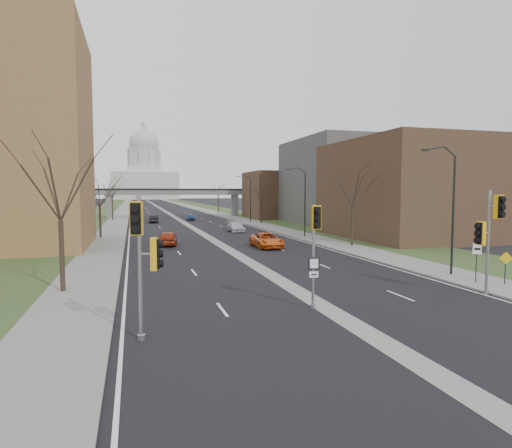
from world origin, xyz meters
name	(u,v)px	position (x,y,z in m)	size (l,w,h in m)	color
ground	(334,313)	(0.00, 0.00, 0.00)	(700.00, 700.00, 0.00)	black
road_surface	(157,207)	(0.00, 150.00, 0.01)	(20.00, 600.00, 0.01)	black
median_strip	(157,207)	(0.00, 150.00, 0.00)	(1.20, 600.00, 0.02)	gray
sidewalk_right	(189,206)	(12.00, 150.00, 0.06)	(4.00, 600.00, 0.12)	gray
sidewalk_left	(125,207)	(-12.00, 150.00, 0.06)	(4.00, 600.00, 0.12)	gray
grass_verge_right	(204,206)	(18.00, 150.00, 0.05)	(8.00, 600.00, 0.10)	#2A421E
grass_verge_left	(108,207)	(-18.00, 150.00, 0.05)	(8.00, 600.00, 0.10)	#2A421E
commercial_block_near	(408,190)	(24.00, 28.00, 6.00)	(16.00, 20.00, 12.00)	#4D3724
commercial_block_mid	(345,182)	(28.00, 52.00, 7.50)	(18.00, 22.00, 15.00)	#51504A
commercial_block_far	(281,195)	(22.00, 70.00, 5.00)	(14.00, 14.00, 10.00)	#4D3724
pedestrian_bridge	(174,196)	(0.00, 80.00, 4.84)	(34.00, 3.00, 6.45)	slate
capitol	(145,175)	(0.00, 320.00, 18.60)	(48.00, 42.00, 55.75)	beige
streetlight_near	(444,174)	(10.99, 6.00, 6.95)	(2.61, 0.20, 8.70)	black
streetlight_mid	(299,182)	(10.99, 32.00, 6.95)	(2.61, 0.20, 8.70)	black
streetlight_far	(246,185)	(10.99, 58.00, 6.95)	(2.61, 0.20, 8.70)	black
tree_left_a	(59,176)	(-13.00, 8.00, 6.64)	(7.20, 7.20, 9.40)	#382B21
tree_left_b	(99,188)	(-13.00, 38.00, 6.23)	(6.75, 6.75, 8.81)	#382B21
tree_left_c	(112,185)	(-13.00, 72.00, 7.04)	(7.65, 7.65, 9.99)	#382B21
tree_right_a	(353,183)	(13.00, 22.00, 6.64)	(7.20, 7.20, 9.40)	#382B21
tree_right_b	(261,191)	(13.00, 55.00, 5.82)	(6.30, 6.30, 8.22)	#382B21
tree_right_c	(218,187)	(13.00, 95.00, 7.04)	(7.65, 7.65, 9.99)	#382B21
signal_pole_left	(144,246)	(-8.70, -1.52, 3.70)	(1.15, 0.95, 5.65)	gray
signal_pole_median	(315,237)	(-0.69, 0.73, 3.57)	(0.60, 0.85, 5.12)	gray
signal_pole_right	(489,227)	(9.60, 0.70, 3.82)	(1.09, 1.01, 5.84)	gray
speed_limit_sign	(477,256)	(11.48, 3.48, 1.77)	(0.48, 0.24, 2.41)	black
warning_sign	(505,263)	(12.64, 2.41, 1.42)	(0.73, 0.34, 2.00)	black
car_left_near	(168,238)	(-5.52, 28.22, 0.79)	(1.86, 4.62, 1.57)	#9B2E11
car_left_far	(153,219)	(-5.49, 62.92, 0.72)	(1.52, 4.36, 1.44)	black
car_right_near	(267,240)	(4.13, 23.69, 0.76)	(2.53, 5.49, 1.53)	#DB5E17
car_right_mid	(236,227)	(5.07, 41.51, 0.70)	(1.95, 4.79, 1.39)	#B9B7C0
car_right_far	(190,217)	(2.00, 67.92, 0.65)	(1.53, 3.81, 1.30)	navy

